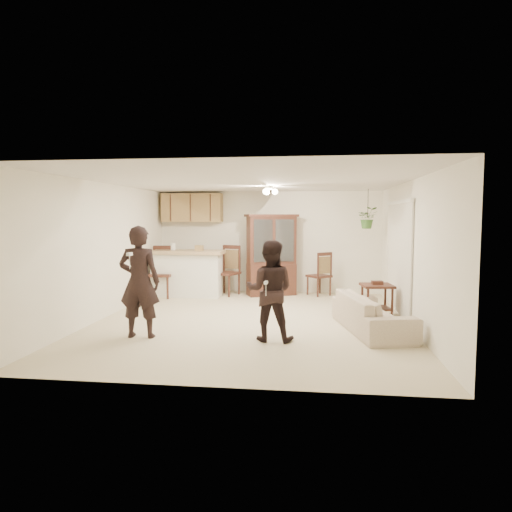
# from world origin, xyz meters

# --- Properties ---
(floor) EXTENTS (6.50, 6.50, 0.00)m
(floor) POSITION_xyz_m (0.00, 0.00, 0.00)
(floor) COLOR beige
(floor) RESTS_ON ground
(ceiling) EXTENTS (5.50, 6.50, 0.02)m
(ceiling) POSITION_xyz_m (0.00, 0.00, 2.50)
(ceiling) COLOR silver
(ceiling) RESTS_ON wall_back
(wall_back) EXTENTS (5.50, 0.02, 2.50)m
(wall_back) POSITION_xyz_m (0.00, 3.25, 1.25)
(wall_back) COLOR white
(wall_back) RESTS_ON ground
(wall_front) EXTENTS (5.50, 0.02, 2.50)m
(wall_front) POSITION_xyz_m (0.00, -3.25, 1.25)
(wall_front) COLOR white
(wall_front) RESTS_ON ground
(wall_left) EXTENTS (0.02, 6.50, 2.50)m
(wall_left) POSITION_xyz_m (-2.75, 0.00, 1.25)
(wall_left) COLOR white
(wall_left) RESTS_ON ground
(wall_right) EXTENTS (0.02, 6.50, 2.50)m
(wall_right) POSITION_xyz_m (2.75, 0.00, 1.25)
(wall_right) COLOR white
(wall_right) RESTS_ON ground
(breakfast_bar) EXTENTS (1.60, 0.55, 1.00)m
(breakfast_bar) POSITION_xyz_m (-1.85, 2.35, 0.50)
(breakfast_bar) COLOR white
(breakfast_bar) RESTS_ON floor
(bar_top) EXTENTS (1.75, 0.70, 0.08)m
(bar_top) POSITION_xyz_m (-1.85, 2.35, 1.05)
(bar_top) COLOR tan
(bar_top) RESTS_ON breakfast_bar
(upper_cabinets) EXTENTS (1.50, 0.34, 0.70)m
(upper_cabinets) POSITION_xyz_m (-1.90, 3.07, 2.10)
(upper_cabinets) COLOR olive
(upper_cabinets) RESTS_ON wall_back
(vertical_blinds) EXTENTS (0.06, 2.30, 2.10)m
(vertical_blinds) POSITION_xyz_m (2.71, 0.90, 1.10)
(vertical_blinds) COLOR beige
(vertical_blinds) RESTS_ON wall_right
(ceiling_fixture) EXTENTS (0.36, 0.36, 0.20)m
(ceiling_fixture) POSITION_xyz_m (0.20, 1.20, 2.40)
(ceiling_fixture) COLOR beige
(ceiling_fixture) RESTS_ON ceiling
(hanging_plant) EXTENTS (0.43, 0.37, 0.48)m
(hanging_plant) POSITION_xyz_m (2.30, 2.40, 1.85)
(hanging_plant) COLOR #2C5D25
(hanging_plant) RESTS_ON ceiling
(plant_cord) EXTENTS (0.01, 0.01, 0.65)m
(plant_cord) POSITION_xyz_m (2.30, 2.40, 2.17)
(plant_cord) COLOR black
(plant_cord) RESTS_ON ceiling
(sofa) EXTENTS (1.12, 1.99, 0.73)m
(sofa) POSITION_xyz_m (2.06, -0.48, 0.37)
(sofa) COLOR #EEE5C4
(sofa) RESTS_ON floor
(adult) EXTENTS (0.68, 0.46, 1.80)m
(adult) POSITION_xyz_m (-1.57, -1.33, 0.90)
(adult) COLOR black
(adult) RESTS_ON floor
(child) EXTENTS (0.69, 0.56, 1.35)m
(child) POSITION_xyz_m (0.45, -1.26, 0.68)
(child) COLOR black
(child) RESTS_ON floor
(china_hutch) EXTENTS (1.31, 0.90, 1.93)m
(china_hutch) POSITION_xyz_m (0.11, 2.77, 0.96)
(china_hutch) COLOR #351A13
(china_hutch) RESTS_ON floor
(side_table) EXTENTS (0.62, 0.62, 0.68)m
(side_table) POSITION_xyz_m (2.29, 0.63, 0.32)
(side_table) COLOR #351A13
(side_table) RESTS_ON floor
(chair_bar) EXTENTS (0.54, 0.54, 1.20)m
(chair_bar) POSITION_xyz_m (-2.42, 2.14, 0.34)
(chair_bar) COLOR #351A13
(chair_bar) RESTS_ON floor
(chair_hutch_left) EXTENTS (0.69, 0.69, 1.19)m
(chair_hutch_left) POSITION_xyz_m (-0.96, 2.64, 0.34)
(chair_hutch_left) COLOR #351A13
(chair_hutch_left) RESTS_ON floor
(chair_hutch_right) EXTENTS (0.65, 0.65, 1.04)m
(chair_hutch_right) POSITION_xyz_m (1.24, 2.88, 0.29)
(chair_hutch_right) COLOR #351A13
(chair_hutch_right) RESTS_ON floor
(controller_adult) EXTENTS (0.05, 0.15, 0.05)m
(controller_adult) POSITION_xyz_m (-1.55, -1.73, 1.34)
(controller_adult) COLOR white
(controller_adult) RESTS_ON adult
(controller_child) EXTENTS (0.05, 0.13, 0.04)m
(controller_child) POSITION_xyz_m (0.43, -1.61, 0.94)
(controller_child) COLOR white
(controller_child) RESTS_ON child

